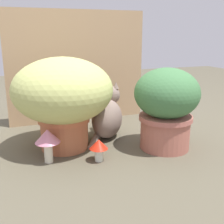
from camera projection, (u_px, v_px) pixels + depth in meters
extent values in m
plane|color=brown|center=(114.00, 148.00, 1.51)|extent=(6.00, 6.00, 0.00)
cube|color=tan|center=(78.00, 67.00, 1.91)|extent=(0.93, 0.03, 0.73)
cylinder|color=#B66542|center=(65.00, 132.00, 1.50)|extent=(0.25, 0.25, 0.17)
cylinder|color=#BD6642|center=(64.00, 119.00, 1.48)|extent=(0.26, 0.26, 0.02)
ellipsoid|color=#BCC36E|center=(63.00, 90.00, 1.44)|extent=(0.51, 0.51, 0.33)
cylinder|color=#AB6252|center=(165.00, 132.00, 1.49)|extent=(0.25, 0.25, 0.18)
cylinder|color=#B26558|center=(166.00, 118.00, 1.47)|extent=(0.27, 0.27, 0.02)
ellipsoid|color=#437845|center=(167.00, 93.00, 1.44)|extent=(0.33, 0.33, 0.26)
ellipsoid|color=gray|center=(107.00, 119.00, 1.64)|extent=(0.28, 0.31, 0.22)
ellipsoid|color=#BD9E93|center=(110.00, 116.00, 1.74)|extent=(0.12, 0.11, 0.11)
sphere|color=gray|center=(111.00, 95.00, 1.72)|extent=(0.15, 0.15, 0.11)
cone|color=gray|center=(106.00, 85.00, 1.71)|extent=(0.05, 0.05, 0.04)
cone|color=gray|center=(116.00, 85.00, 1.70)|extent=(0.05, 0.05, 0.04)
cylinder|color=gray|center=(95.00, 140.00, 1.57)|extent=(0.13, 0.17, 0.07)
cylinder|color=silver|center=(99.00, 155.00, 1.35)|extent=(0.04, 0.04, 0.06)
cone|color=red|center=(99.00, 144.00, 1.34)|extent=(0.09, 0.09, 0.05)
cylinder|color=#EEE8CC|center=(48.00, 152.00, 1.33)|extent=(0.04, 0.04, 0.10)
cone|color=pink|center=(47.00, 136.00, 1.31)|extent=(0.12, 0.12, 0.06)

